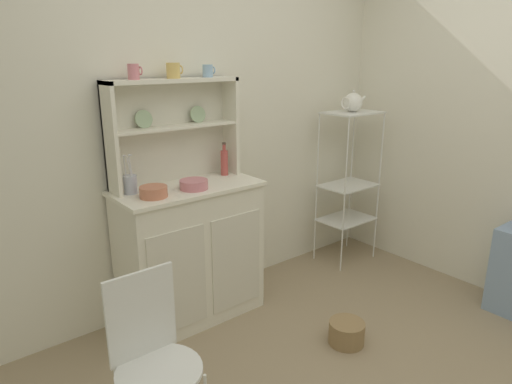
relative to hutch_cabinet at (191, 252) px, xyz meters
The scene contains 14 objects.
wall_back 0.88m from the hutch_cabinet, 39.71° to the left, with size 3.84×0.05×2.50m, color silver.
hutch_cabinet is the anchor object (origin of this frame).
hutch_shelf_unit 0.84m from the hutch_cabinet, 90.00° to the left, with size 0.86×0.18×0.65m.
bakers_rack 1.54m from the hutch_cabinet, ahead, with size 0.46×0.32×1.27m.
wire_chair 1.11m from the hutch_cabinet, 129.27° to the right, with size 0.36×0.36×0.85m.
floor_basket 1.11m from the hutch_cabinet, 56.80° to the right, with size 0.22×0.22×0.14m, color #93754C.
cup_rose_0 1.18m from the hutch_cabinet, 153.69° to the left, with size 0.08×0.07×0.09m.
cup_gold_1 1.15m from the hutch_cabinet, 86.44° to the left, with size 0.10×0.08×0.09m.
cup_sky_2 1.17m from the hutch_cabinet, 25.65° to the left, with size 0.08×0.07×0.08m.
bowl_mixing_large 0.55m from the hutch_cabinet, 164.82° to the right, with size 0.16×0.16×0.06m, color #C67556.
bowl_floral_medium 0.48m from the hutch_cabinet, 90.00° to the right, with size 0.17×0.17×0.06m, color #D17A84.
jam_bottle 0.64m from the hutch_cabinet, 14.16° to the left, with size 0.05×0.05×0.23m.
utensil_jar 0.62m from the hutch_cabinet, 167.31° to the left, with size 0.08×0.08×0.24m.
porcelain_teapot 1.74m from the hutch_cabinet, ahead, with size 0.24×0.15×0.17m.
Camera 1 is at (-1.68, -1.02, 1.69)m, focal length 31.65 mm.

